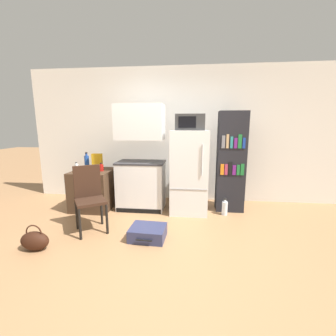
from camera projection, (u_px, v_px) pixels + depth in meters
name	position (u px, v px, depth m)	size (l,w,h in m)	color
ground_plane	(162.00, 246.00, 2.92)	(24.00, 24.00, 0.00)	#A3754C
wall_back	(184.00, 135.00, 4.59)	(6.40, 0.10, 2.68)	white
side_table	(94.00, 189.00, 4.21)	(0.70, 0.73, 0.72)	#422D1E
kitchen_hutch	(141.00, 163.00, 4.11)	(0.86, 0.56, 1.90)	white
refrigerator	(189.00, 172.00, 3.99)	(0.64, 0.67, 1.46)	white
microwave	(190.00, 122.00, 3.83)	(0.49, 0.42, 0.27)	#333333
bookshelf	(231.00, 162.00, 4.02)	(0.49, 0.36, 1.78)	black
bottle_blue_soda	(87.00, 161.00, 4.34)	(0.09, 0.09, 0.31)	#1E47A3
bottle_ketchup_red	(101.00, 168.00, 4.07)	(0.08, 0.08, 0.15)	#AD1914
bottle_clear_short	(77.00, 167.00, 4.07)	(0.06, 0.06, 0.16)	silver
bowl	(82.00, 171.00, 4.00)	(0.15, 0.15, 0.04)	silver
cereal_box	(97.00, 162.00, 4.19)	(0.19, 0.07, 0.30)	gold
chair	(89.00, 193.00, 3.30)	(0.56, 0.56, 0.96)	black
suitcase_large_flat	(148.00, 233.00, 3.10)	(0.50, 0.44, 0.17)	navy
handbag	(35.00, 241.00, 2.80)	(0.36, 0.20, 0.33)	#33190F
water_bottle_front	(225.00, 208.00, 3.90)	(0.10, 0.10, 0.30)	silver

